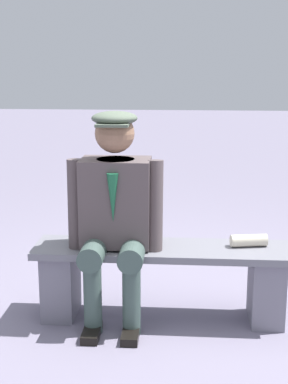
# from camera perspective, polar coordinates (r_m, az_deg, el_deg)

# --- Properties ---
(ground_plane) EXTENTS (30.00, 30.00, 0.00)m
(ground_plane) POSITION_cam_1_polar(r_m,az_deg,el_deg) (3.75, 1.81, -12.41)
(ground_plane) COLOR slate
(bench) EXTENTS (1.61, 0.39, 0.48)m
(bench) POSITION_cam_1_polar(r_m,az_deg,el_deg) (3.63, 1.85, -8.24)
(bench) COLOR slate
(bench) RESTS_ON ground
(seated_man) EXTENTS (0.59, 0.55, 1.32)m
(seated_man) POSITION_cam_1_polar(r_m,az_deg,el_deg) (3.47, -2.94, -1.59)
(seated_man) COLOR #4F4445
(seated_man) RESTS_ON ground
(rolled_magazine) EXTENTS (0.24, 0.12, 0.08)m
(rolled_magazine) POSITION_cam_1_polar(r_m,az_deg,el_deg) (3.62, 10.46, -4.80)
(rolled_magazine) COLOR beige
(rolled_magazine) RESTS_ON bench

